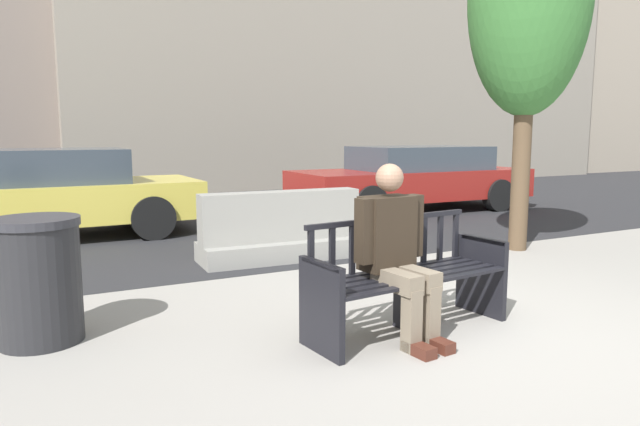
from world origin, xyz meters
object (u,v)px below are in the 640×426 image
Objects in this scene: jersey_barrier_centre at (281,232)px; car_sedan_mid at (413,177)px; car_taxi_near at (50,195)px; seated_person at (395,248)px; trash_bin at (38,280)px; street_bench at (407,281)px.

car_sedan_mid is at bearing 34.99° from jersey_barrier_centre.
car_taxi_near reaches higher than jersey_barrier_centre.
car_taxi_near is at bearing 130.51° from jersey_barrier_centre.
car_taxi_near is (-2.10, 5.73, -0.04)m from seated_person.
seated_person is 0.65× the size of jersey_barrier_centre.
trash_bin is (-2.38, 1.13, -0.22)m from seated_person.
seated_person is at bearing -127.73° from car_sedan_mid.
car_sedan_mid is (6.59, 0.06, 0.02)m from car_taxi_near.
car_taxi_near is (-2.27, 5.66, 0.25)m from street_bench.
trash_bin is at bearing 157.48° from street_bench.
car_taxi_near is at bearing 86.50° from trash_bin.
jersey_barrier_centre is (0.33, 2.89, -0.35)m from seated_person.
seated_person is at bearing -156.03° from street_bench.
street_bench is at bearing -93.28° from jersey_barrier_centre.
car_taxi_near is at bearing 111.85° from street_bench.
jersey_barrier_centre is 2.18× the size of trash_bin.
trash_bin is at bearing 154.59° from seated_person.
seated_person is (-0.17, -0.07, 0.29)m from street_bench.
seated_person reaches higher than car_taxi_near.
car_sedan_mid is (4.16, 2.91, 0.32)m from jersey_barrier_centre.
trash_bin is (-2.71, -1.76, 0.13)m from jersey_barrier_centre.
jersey_barrier_centre is 3.75m from car_taxi_near.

